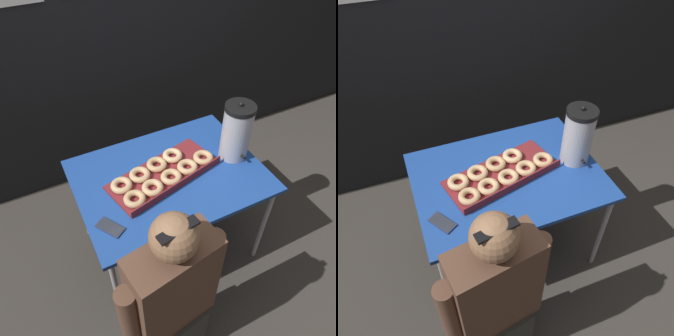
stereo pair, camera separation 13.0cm
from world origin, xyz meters
TOP-DOWN VIEW (x-y plane):
  - ground_plane at (0.00, 0.00)m, footprint 12.00×12.00m
  - back_wall at (0.00, 1.05)m, footprint 6.00×0.11m
  - folding_table at (0.00, 0.00)m, footprint 1.13×0.83m
  - donut_box at (-0.05, 0.00)m, footprint 0.73×0.44m
  - coffee_urn at (0.45, -0.02)m, footprint 0.18×0.21m
  - cell_phone at (-0.45, -0.21)m, footprint 0.14×0.16m
  - person_seated at (-0.30, -0.64)m, footprint 0.55×0.27m

SIDE VIEW (x-z plane):
  - ground_plane at x=0.00m, z-range 0.00..0.00m
  - person_seated at x=-0.30m, z-range -0.03..1.22m
  - folding_table at x=0.00m, z-range 0.33..1.08m
  - cell_phone at x=-0.45m, z-range 0.76..0.77m
  - donut_box at x=-0.05m, z-range 0.76..0.81m
  - coffee_urn at x=0.45m, z-range 0.75..1.14m
  - back_wall at x=0.00m, z-range 0.00..2.68m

